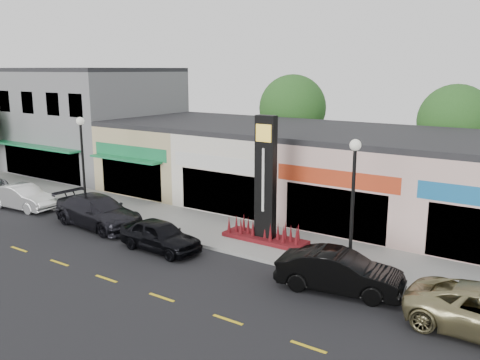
{
  "coord_description": "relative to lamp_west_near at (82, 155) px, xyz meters",
  "views": [
    {
      "loc": [
        15.16,
        -15.6,
        8.2
      ],
      "look_at": [
        1.68,
        4.0,
        2.99
      ],
      "focal_mm": 38.0,
      "sensor_mm": 36.0,
      "label": 1
    }
  ],
  "objects": [
    {
      "name": "ground",
      "position": [
        8.0,
        -2.5,
        -3.48
      ],
      "size": [
        120.0,
        120.0,
        0.0
      ],
      "primitive_type": "plane",
      "color": "black",
      "rests_on": "ground"
    },
    {
      "name": "sidewalk",
      "position": [
        8.0,
        1.85,
        -3.4
      ],
      "size": [
        52.0,
        4.3,
        0.15
      ],
      "primitive_type": "cube",
      "color": "gray",
      "rests_on": "ground"
    },
    {
      "name": "curb",
      "position": [
        8.0,
        -0.4,
        -3.4
      ],
      "size": [
        52.0,
        0.2,
        0.15
      ],
      "primitive_type": "cube",
      "color": "gray",
      "rests_on": "ground"
    },
    {
      "name": "building_grey_2story",
      "position": [
        -10.0,
        8.98,
        0.67
      ],
      "size": [
        12.0,
        10.95,
        8.3
      ],
      "color": "slate",
      "rests_on": "ground"
    },
    {
      "name": "shop_beige",
      "position": [
        -0.5,
        8.96,
        -1.08
      ],
      "size": [
        7.0,
        10.85,
        4.8
      ],
      "color": "tan",
      "rests_on": "ground"
    },
    {
      "name": "shop_cream",
      "position": [
        6.5,
        8.97,
        -1.08
      ],
      "size": [
        7.0,
        10.01,
        4.8
      ],
      "color": "silver",
      "rests_on": "ground"
    },
    {
      "name": "shop_pink_w",
      "position": [
        13.5,
        8.97,
        -1.08
      ],
      "size": [
        7.0,
        10.01,
        4.8
      ],
      "color": "beige",
      "rests_on": "ground"
    },
    {
      "name": "tree_rear_west",
      "position": [
        4.0,
        17.0,
        1.74
      ],
      "size": [
        5.2,
        5.2,
        7.83
      ],
      "color": "#382619",
      "rests_on": "ground"
    },
    {
      "name": "tree_rear_mid",
      "position": [
        16.0,
        17.0,
        1.41
      ],
      "size": [
        4.8,
        4.8,
        7.29
      ],
      "color": "#382619",
      "rests_on": "ground"
    },
    {
      "name": "lamp_west_near",
      "position": [
        0.0,
        0.0,
        0.0
      ],
      "size": [
        0.44,
        0.44,
        5.47
      ],
      "color": "black",
      "rests_on": "sidewalk"
    },
    {
      "name": "lamp_east_near",
      "position": [
        16.0,
        0.0,
        0.0
      ],
      "size": [
        0.44,
        0.44,
        5.47
      ],
      "color": "black",
      "rests_on": "sidewalk"
    },
    {
      "name": "pylon_sign",
      "position": [
        11.0,
        1.7,
        -1.2
      ],
      "size": [
        4.2,
        1.3,
        6.0
      ],
      "color": "#4F0D0D",
      "rests_on": "sidewalk"
    },
    {
      "name": "car_white_van",
      "position": [
        -4.17,
        -1.26,
        -2.74
      ],
      "size": [
        1.96,
        4.57,
        1.47
      ],
      "primitive_type": "imported",
      "rotation": [
        0.0,
        0.0,
        1.67
      ],
      "color": "white",
      "rests_on": "ground"
    },
    {
      "name": "car_dark_sedan",
      "position": [
        2.28,
        -1.02,
        -2.65
      ],
      "size": [
        2.75,
        5.84,
        1.65
      ],
      "primitive_type": "imported",
      "rotation": [
        0.0,
        0.0,
        1.49
      ],
      "color": "black",
      "rests_on": "ground"
    },
    {
      "name": "car_black_sedan",
      "position": [
        7.52,
        -1.86,
        -2.76
      ],
      "size": [
        1.86,
        4.27,
        1.43
      ],
      "primitive_type": "imported",
      "rotation": [
        0.0,
        0.0,
        1.53
      ],
      "color": "black",
      "rests_on": "ground"
    },
    {
      "name": "car_black_conv",
      "position": [
        16.15,
        -1.3,
        -2.7
      ],
      "size": [
        2.43,
        4.92,
        1.55
      ],
      "primitive_type": "imported",
      "rotation": [
        0.0,
        0.0,
        1.74
      ],
      "color": "black",
      "rests_on": "ground"
    }
  ]
}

